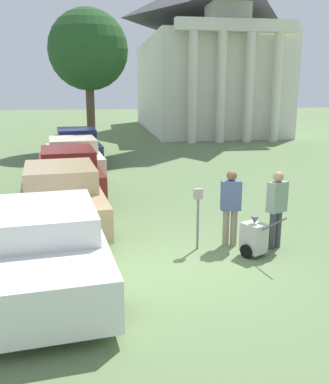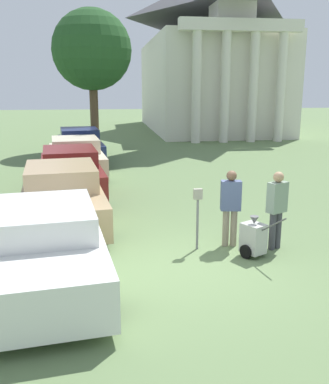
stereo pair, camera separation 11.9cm
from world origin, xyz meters
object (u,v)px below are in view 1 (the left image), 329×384
person_supervisor (277,205)px  parked_car_cream (73,158)px  parked_car_maroon (68,173)px  parked_car_tan (61,195)px  person_worker (231,204)px  church (203,49)px  parked_car_white (46,244)px  parking_meter (198,207)px  equipment_cart (254,238)px  parked_car_navy (77,147)px

person_supervisor → parked_car_cream: bearing=-87.1°
parked_car_maroon → parked_car_tan: bearing=-96.8°
person_worker → church: 26.67m
parked_car_white → parked_car_cream: (0.00, 9.13, 0.05)m
parked_car_white → person_supervisor: size_ratio=3.10×
parking_meter → person_worker: 0.74m
parked_car_tan → equipment_cart: (4.01, -2.92, -0.30)m
parked_car_cream → parked_car_navy: 3.16m
parked_car_white → church: bearing=63.9°
parked_car_white → parked_car_cream: bearing=83.2°
parked_car_white → equipment_cart: 4.04m
parked_car_tan → parked_car_maroon: parked_car_maroon is taller
parked_car_cream → person_worker: 8.86m
parked_car_white → parking_meter: bearing=11.5°
parked_car_maroon → church: 23.06m
person_supervisor → parked_car_maroon: bearing=-75.9°
parked_car_cream → parking_meter: 8.68m
parked_car_cream → parked_car_navy: parked_car_navy is taller
person_supervisor → equipment_cart: person_supervisor is taller
parked_car_cream → person_supervisor: bearing=-67.9°
person_supervisor → equipment_cart: (-0.60, -0.34, -0.56)m
parked_car_white → parking_meter: size_ratio=3.92×
parked_car_maroon → parked_car_white: bearing=-96.8°
parked_car_white → parked_car_tan: size_ratio=0.98×
parked_car_tan → parked_car_cream: 5.77m
parked_car_navy → person_worker: 11.80m
parked_car_tan → parking_meter: 3.82m
person_worker → church: church is taller
parked_car_navy → person_worker: bearing=-78.5°
parked_car_navy → church: bearing=50.2°
parked_car_cream → parked_car_navy: size_ratio=0.98×
parked_car_maroon → parked_car_cream: parked_car_maroon is taller
parked_car_cream → person_supervisor: (4.60, -8.35, 0.24)m
parked_car_tan → parking_meter: size_ratio=3.98×
parking_meter → church: bearing=76.1°
parked_car_maroon → church: bearing=58.6°
parked_car_white → person_worker: person_worker is taller
person_supervisor → parked_car_navy: bearing=-94.2°
person_supervisor → equipment_cart: size_ratio=1.67×
parked_car_navy → parked_car_maroon: bearing=-96.8°
person_worker → person_supervisor: 0.95m
parked_car_white → parked_car_tan: bearing=83.2°
parking_meter → person_worker: (0.73, 0.10, 0.02)m
parked_car_maroon → person_supervisor: person_supervisor is taller
parking_meter → person_supervisor: bearing=-6.9°
person_supervisor → parked_car_white: bearing=-16.3°
parked_car_cream → church: size_ratio=0.21×
parked_car_tan → parked_car_maroon: (-0.00, 2.89, 0.01)m
person_worker → parked_car_maroon: bearing=-46.0°
person_worker → equipment_cart: size_ratio=1.66×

